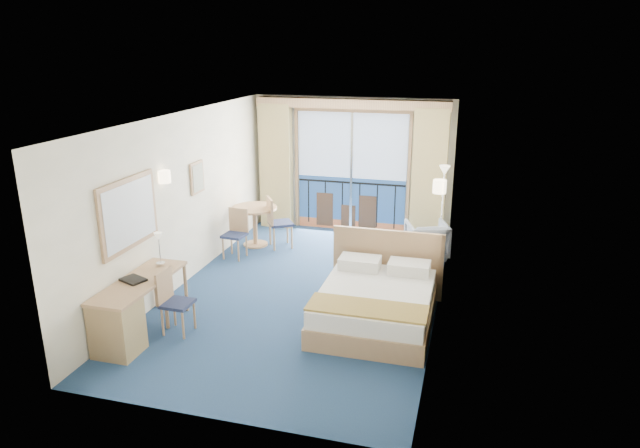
{
  "coord_description": "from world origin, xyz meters",
  "views": [
    {
      "loc": [
        2.36,
        -7.76,
        3.7
      ],
      "look_at": [
        0.17,
        0.2,
        1.06
      ],
      "focal_mm": 32.0,
      "sensor_mm": 36.0,
      "label": 1
    }
  ],
  "objects_px": {
    "nightstand": "(427,269)",
    "round_table": "(255,216)",
    "desk": "(122,319)",
    "desk_chair": "(172,298)",
    "table_chair_b": "(236,230)",
    "table_chair_a": "(276,220)",
    "armchair": "(427,239)",
    "floor_lamp": "(444,186)",
    "bed": "(376,302)"
  },
  "relations": [
    {
      "from": "table_chair_b",
      "to": "floor_lamp",
      "type": "bearing_deg",
      "value": 27.11
    },
    {
      "from": "floor_lamp",
      "to": "armchair",
      "type": "bearing_deg",
      "value": -111.82
    },
    {
      "from": "nightstand",
      "to": "desk_chair",
      "type": "xyz_separation_m",
      "value": [
        -3.11,
        -2.45,
        0.21
      ]
    },
    {
      "from": "desk",
      "to": "desk_chair",
      "type": "distance_m",
      "value": 0.69
    },
    {
      "from": "floor_lamp",
      "to": "table_chair_b",
      "type": "xyz_separation_m",
      "value": [
        -3.51,
        -1.42,
        -0.7
      ]
    },
    {
      "from": "desk_chair",
      "to": "table_chair_a",
      "type": "distance_m",
      "value": 3.49
    },
    {
      "from": "round_table",
      "to": "table_chair_a",
      "type": "height_order",
      "value": "table_chair_a"
    },
    {
      "from": "floor_lamp",
      "to": "table_chair_b",
      "type": "relative_size",
      "value": 1.8
    },
    {
      "from": "desk_chair",
      "to": "table_chair_a",
      "type": "bearing_deg",
      "value": -2.14
    },
    {
      "from": "desk_chair",
      "to": "desk",
      "type": "bearing_deg",
      "value": 148.07
    },
    {
      "from": "desk",
      "to": "desk_chair",
      "type": "bearing_deg",
      "value": 56.62
    },
    {
      "from": "nightstand",
      "to": "bed",
      "type": "bearing_deg",
      "value": -110.6
    },
    {
      "from": "desk",
      "to": "bed",
      "type": "bearing_deg",
      "value": 27.95
    },
    {
      "from": "armchair",
      "to": "round_table",
      "type": "distance_m",
      "value": 3.22
    },
    {
      "from": "floor_lamp",
      "to": "desk_chair",
      "type": "xyz_separation_m",
      "value": [
        -3.2,
        -4.26,
        -0.71
      ]
    },
    {
      "from": "armchair",
      "to": "table_chair_a",
      "type": "distance_m",
      "value": 2.79
    },
    {
      "from": "desk_chair",
      "to": "nightstand",
      "type": "bearing_deg",
      "value": -50.3
    },
    {
      "from": "desk_chair",
      "to": "bed",
      "type": "bearing_deg",
      "value": -67.46
    },
    {
      "from": "bed",
      "to": "table_chair_a",
      "type": "bearing_deg",
      "value": 133.16
    },
    {
      "from": "bed",
      "to": "table_chair_b",
      "type": "bearing_deg",
      "value": 147.08
    },
    {
      "from": "floor_lamp",
      "to": "round_table",
      "type": "distance_m",
      "value": 3.55
    },
    {
      "from": "bed",
      "to": "floor_lamp",
      "type": "bearing_deg",
      "value": 78.95
    },
    {
      "from": "bed",
      "to": "table_chair_a",
      "type": "height_order",
      "value": "bed"
    },
    {
      "from": "bed",
      "to": "round_table",
      "type": "relative_size",
      "value": 2.35
    },
    {
      "from": "armchair",
      "to": "table_chair_a",
      "type": "bearing_deg",
      "value": -14.29
    },
    {
      "from": "bed",
      "to": "armchair",
      "type": "relative_size",
      "value": 2.8
    },
    {
      "from": "nightstand",
      "to": "floor_lamp",
      "type": "height_order",
      "value": "floor_lamp"
    },
    {
      "from": "armchair",
      "to": "desk_chair",
      "type": "xyz_separation_m",
      "value": [
        -2.99,
        -3.74,
        0.17
      ]
    },
    {
      "from": "floor_lamp",
      "to": "desk_chair",
      "type": "relative_size",
      "value": 1.82
    },
    {
      "from": "armchair",
      "to": "nightstand",
      "type": "bearing_deg",
      "value": 75.61
    },
    {
      "from": "nightstand",
      "to": "round_table",
      "type": "xyz_separation_m",
      "value": [
        -3.32,
        1.03,
        0.3
      ]
    },
    {
      "from": "bed",
      "to": "armchair",
      "type": "height_order",
      "value": "bed"
    },
    {
      "from": "table_chair_a",
      "to": "round_table",
      "type": "bearing_deg",
      "value": 57.06
    },
    {
      "from": "bed",
      "to": "desk_chair",
      "type": "height_order",
      "value": "bed"
    },
    {
      "from": "floor_lamp",
      "to": "desk_chair",
      "type": "height_order",
      "value": "floor_lamp"
    },
    {
      "from": "desk_chair",
      "to": "table_chair_b",
      "type": "bearing_deg",
      "value": 7.7
    },
    {
      "from": "desk",
      "to": "table_chair_b",
      "type": "height_order",
      "value": "table_chair_b"
    },
    {
      "from": "nightstand",
      "to": "round_table",
      "type": "bearing_deg",
      "value": 162.69
    },
    {
      "from": "bed",
      "to": "desk_chair",
      "type": "bearing_deg",
      "value": -158.91
    },
    {
      "from": "nightstand",
      "to": "desk_chair",
      "type": "distance_m",
      "value": 3.96
    },
    {
      "from": "nightstand",
      "to": "table_chair_b",
      "type": "distance_m",
      "value": 3.45
    },
    {
      "from": "floor_lamp",
      "to": "table_chair_a",
      "type": "bearing_deg",
      "value": -165.32
    },
    {
      "from": "bed",
      "to": "table_chair_b",
      "type": "distance_m",
      "value": 3.43
    },
    {
      "from": "armchair",
      "to": "desk",
      "type": "relative_size",
      "value": 0.44
    },
    {
      "from": "nightstand",
      "to": "table_chair_b",
      "type": "bearing_deg",
      "value": 173.44
    },
    {
      "from": "floor_lamp",
      "to": "bed",
      "type": "bearing_deg",
      "value": -101.05
    },
    {
      "from": "bed",
      "to": "armchair",
      "type": "xyz_separation_m",
      "value": [
        0.43,
        2.76,
        0.03
      ]
    },
    {
      "from": "table_chair_a",
      "to": "floor_lamp",
      "type": "bearing_deg",
      "value": -107.75
    },
    {
      "from": "floor_lamp",
      "to": "desk_chair",
      "type": "bearing_deg",
      "value": -126.88
    },
    {
      "from": "floor_lamp",
      "to": "table_chair_b",
      "type": "bearing_deg",
      "value": -158.01
    }
  ]
}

